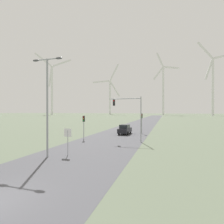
{
  "coord_description": "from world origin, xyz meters",
  "views": [
    {
      "loc": [
        8.03,
        -6.28,
        4.4
      ],
      "look_at": [
        0.0,
        19.73,
        4.22
      ],
      "focal_mm": 28.0,
      "sensor_mm": 36.0,
      "label": 1
    }
  ],
  "objects_px": {
    "streetlamp": "(47,95)",
    "traffic_light_post_near_left": "(84,122)",
    "wind_turbine_far_left": "(52,85)",
    "stop_sign_near": "(68,137)",
    "wind_turbine_left": "(110,93)",
    "wind_turbine_right": "(213,81)",
    "car_approaching": "(125,129)",
    "wind_turbine_center": "(163,86)",
    "traffic_light_post_near_right": "(142,119)",
    "traffic_light_mast_overhead": "(130,110)"
  },
  "relations": [
    {
      "from": "wind_turbine_far_left",
      "to": "wind_turbine_center",
      "type": "bearing_deg",
      "value": 14.85
    },
    {
      "from": "traffic_light_post_near_right",
      "to": "wind_turbine_far_left",
      "type": "relative_size",
      "value": 0.06
    },
    {
      "from": "traffic_light_mast_overhead",
      "to": "car_approaching",
      "type": "xyz_separation_m",
      "value": [
        -2.49,
        7.6,
        -3.65
      ]
    },
    {
      "from": "traffic_light_post_near_right",
      "to": "traffic_light_post_near_left",
      "type": "bearing_deg",
      "value": -129.31
    },
    {
      "from": "traffic_light_post_near_left",
      "to": "car_approaching",
      "type": "relative_size",
      "value": 0.87
    },
    {
      "from": "traffic_light_mast_overhead",
      "to": "wind_turbine_center",
      "type": "relative_size",
      "value": 0.09
    },
    {
      "from": "traffic_light_mast_overhead",
      "to": "wind_turbine_right",
      "type": "xyz_separation_m",
      "value": [
        46.12,
        155.9,
        27.43
      ]
    },
    {
      "from": "streetlamp",
      "to": "wind_turbine_right",
      "type": "bearing_deg",
      "value": 72.65
    },
    {
      "from": "wind_turbine_left",
      "to": "wind_turbine_center",
      "type": "distance_m",
      "value": 63.38
    },
    {
      "from": "wind_turbine_left",
      "to": "wind_turbine_right",
      "type": "height_order",
      "value": "wind_turbine_right"
    },
    {
      "from": "wind_turbine_far_left",
      "to": "wind_turbine_left",
      "type": "bearing_deg",
      "value": 33.33
    },
    {
      "from": "traffic_light_post_near_right",
      "to": "stop_sign_near",
      "type": "bearing_deg",
      "value": -104.63
    },
    {
      "from": "traffic_light_post_near_left",
      "to": "car_approaching",
      "type": "height_order",
      "value": "traffic_light_post_near_left"
    },
    {
      "from": "traffic_light_post_near_right",
      "to": "wind_turbine_left",
      "type": "relative_size",
      "value": 0.06
    },
    {
      "from": "traffic_light_post_near_right",
      "to": "car_approaching",
      "type": "relative_size",
      "value": 0.93
    },
    {
      "from": "car_approaching",
      "to": "traffic_light_post_near_right",
      "type": "bearing_deg",
      "value": 28.71
    },
    {
      "from": "stop_sign_near",
      "to": "traffic_light_mast_overhead",
      "type": "distance_m",
      "value": 10.67
    },
    {
      "from": "traffic_light_post_near_left",
      "to": "wind_turbine_left",
      "type": "relative_size",
      "value": 0.06
    },
    {
      "from": "traffic_light_post_near_left",
      "to": "car_approaching",
      "type": "xyz_separation_m",
      "value": [
        4.71,
        7.75,
        -1.76
      ]
    },
    {
      "from": "streetlamp",
      "to": "traffic_light_post_near_left",
      "type": "relative_size",
      "value": 2.58
    },
    {
      "from": "car_approaching",
      "to": "wind_turbine_center",
      "type": "bearing_deg",
      "value": 88.41
    },
    {
      "from": "traffic_light_post_near_left",
      "to": "wind_turbine_center",
      "type": "bearing_deg",
      "value": 86.94
    },
    {
      "from": "traffic_light_post_near_right",
      "to": "wind_turbine_center",
      "type": "bearing_deg",
      "value": 89.42
    },
    {
      "from": "stop_sign_near",
      "to": "traffic_light_post_near_right",
      "type": "bearing_deg",
      "value": 75.37
    },
    {
      "from": "traffic_light_mast_overhead",
      "to": "streetlamp",
      "type": "bearing_deg",
      "value": -119.16
    },
    {
      "from": "traffic_light_mast_overhead",
      "to": "wind_turbine_far_left",
      "type": "distance_m",
      "value": 186.94
    },
    {
      "from": "traffic_light_post_near_left",
      "to": "wind_turbine_far_left",
      "type": "distance_m",
      "value": 182.94
    },
    {
      "from": "traffic_light_mast_overhead",
      "to": "wind_turbine_left",
      "type": "relative_size",
      "value": 0.1
    },
    {
      "from": "wind_turbine_far_left",
      "to": "wind_turbine_right",
      "type": "xyz_separation_m",
      "value": [
        163.42,
        13.19,
        -1.28
      ]
    },
    {
      "from": "streetlamp",
      "to": "traffic_light_post_near_left",
      "type": "height_order",
      "value": "streetlamp"
    },
    {
      "from": "streetlamp",
      "to": "wind_turbine_right",
      "type": "xyz_separation_m",
      "value": [
        51.99,
        166.42,
        26.05
      ]
    },
    {
      "from": "stop_sign_near",
      "to": "car_approaching",
      "type": "relative_size",
      "value": 0.64
    },
    {
      "from": "traffic_light_post_near_right",
      "to": "wind_turbine_left",
      "type": "distance_m",
      "value": 182.83
    },
    {
      "from": "wind_turbine_far_left",
      "to": "wind_turbine_left",
      "type": "height_order",
      "value": "wind_turbine_far_left"
    },
    {
      "from": "streetlamp",
      "to": "stop_sign_near",
      "type": "xyz_separation_m",
      "value": [
        1.5,
        1.17,
        -4.09
      ]
    },
    {
      "from": "traffic_light_post_near_left",
      "to": "wind_turbine_right",
      "type": "distance_m",
      "value": 167.49
    },
    {
      "from": "traffic_light_mast_overhead",
      "to": "car_approaching",
      "type": "distance_m",
      "value": 8.79
    },
    {
      "from": "streetlamp",
      "to": "wind_turbine_center",
      "type": "height_order",
      "value": "wind_turbine_center"
    },
    {
      "from": "stop_sign_near",
      "to": "traffic_light_post_near_left",
      "type": "relative_size",
      "value": 0.73
    },
    {
      "from": "wind_turbine_far_left",
      "to": "traffic_light_post_near_left",
      "type": "bearing_deg",
      "value": -52.38
    },
    {
      "from": "wind_turbine_far_left",
      "to": "wind_turbine_right",
      "type": "distance_m",
      "value": 163.95
    },
    {
      "from": "traffic_light_post_near_left",
      "to": "traffic_light_post_near_right",
      "type": "distance_m",
      "value": 12.11
    },
    {
      "from": "streetlamp",
      "to": "wind_turbine_left",
      "type": "bearing_deg",
      "value": 106.1
    },
    {
      "from": "wind_turbine_far_left",
      "to": "streetlamp",
      "type": "bearing_deg",
      "value": -53.98
    },
    {
      "from": "wind_turbine_far_left",
      "to": "traffic_light_mast_overhead",
      "type": "bearing_deg",
      "value": -50.58
    },
    {
      "from": "traffic_light_post_near_left",
      "to": "wind_turbine_right",
      "type": "xyz_separation_m",
      "value": [
        53.32,
        156.05,
        29.32
      ]
    },
    {
      "from": "streetlamp",
      "to": "wind_turbine_far_left",
      "type": "bearing_deg",
      "value": 126.02
    },
    {
      "from": "stop_sign_near",
      "to": "wind_turbine_left",
      "type": "height_order",
      "value": "wind_turbine_left"
    },
    {
      "from": "traffic_light_post_near_right",
      "to": "wind_turbine_far_left",
      "type": "height_order",
      "value": "wind_turbine_far_left"
    },
    {
      "from": "car_approaching",
      "to": "wind_turbine_left",
      "type": "bearing_deg",
      "value": 108.7
    }
  ]
}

